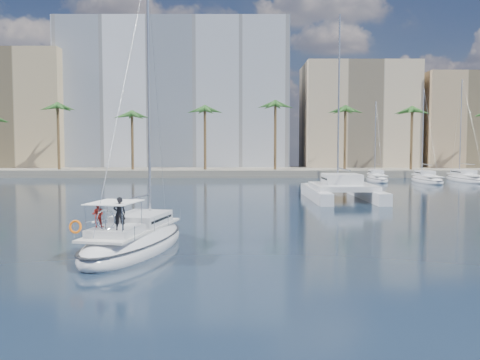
{
  "coord_description": "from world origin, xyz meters",
  "views": [
    {
      "loc": [
        0.09,
        -29.98,
        5.57
      ],
      "look_at": [
        0.13,
        1.5,
        3.37
      ],
      "focal_mm": 40.0,
      "sensor_mm": 36.0,
      "label": 1
    }
  ],
  "objects": [
    {
      "name": "building_beige",
      "position": [
        22.0,
        70.0,
        10.0
      ],
      "size": [
        20.0,
        14.0,
        20.0
      ],
      "primitive_type": "cube",
      "color": "#C8B18F",
      "rests_on": "ground"
    },
    {
      "name": "palm_left",
      "position": [
        -34.0,
        57.0,
        10.28
      ],
      "size": [
        3.6,
        3.6,
        12.3
      ],
      "color": "brown",
      "rests_on": "ground"
    },
    {
      "name": "moored_yacht_a",
      "position": [
        20.0,
        47.0,
        0.0
      ],
      "size": [
        3.37,
        9.52,
        11.9
      ],
      "primitive_type": null,
      "rotation": [
        0.0,
        0.0,
        -0.07
      ],
      "color": "white",
      "rests_on": "ground"
    },
    {
      "name": "palm_right",
      "position": [
        34.0,
        57.0,
        10.28
      ],
      "size": [
        3.6,
        3.6,
        12.3
      ],
      "color": "brown",
      "rests_on": "ground"
    },
    {
      "name": "palm_centre",
      "position": [
        0.0,
        57.0,
        10.28
      ],
      "size": [
        3.6,
        3.6,
        12.3
      ],
      "color": "brown",
      "rests_on": "ground"
    },
    {
      "name": "building_modern",
      "position": [
        -12.0,
        73.0,
        14.0
      ],
      "size": [
        42.0,
        16.0,
        28.0
      ],
      "primitive_type": "cube",
      "color": "white",
      "rests_on": "ground"
    },
    {
      "name": "catamaran",
      "position": [
        10.17,
        22.31,
        1.16
      ],
      "size": [
        6.57,
        12.77,
        18.37
      ],
      "rotation": [
        0.0,
        0.0,
        0.02
      ],
      "color": "white",
      "rests_on": "ground"
    },
    {
      "name": "ground",
      "position": [
        0.0,
        0.0,
        0.0
      ],
      "size": [
        160.0,
        160.0,
        0.0
      ],
      "primitive_type": "plane",
      "color": "black",
      "rests_on": "ground"
    },
    {
      "name": "seagull",
      "position": [
        -8.32,
        0.47,
        1.0
      ],
      "size": [
        0.94,
        0.4,
        0.17
      ],
      "color": "silver",
      "rests_on": "ground"
    },
    {
      "name": "main_sloop",
      "position": [
        -5.34,
        -2.67,
        0.5
      ],
      "size": [
        5.51,
        11.11,
        15.8
      ],
      "rotation": [
        0.0,
        0.0,
        -0.21
      ],
      "color": "white",
      "rests_on": "ground"
    },
    {
      "name": "quay",
      "position": [
        0.0,
        61.0,
        0.6
      ],
      "size": [
        120.0,
        14.0,
        1.2
      ],
      "primitive_type": "cube",
      "color": "gray",
      "rests_on": "ground"
    },
    {
      "name": "building_tan_left",
      "position": [
        -42.0,
        69.0,
        11.0
      ],
      "size": [
        22.0,
        14.0,
        22.0
      ],
      "primitive_type": "cube",
      "color": "tan",
      "rests_on": "ground"
    },
    {
      "name": "moored_yacht_c",
      "position": [
        33.0,
        47.0,
        0.0
      ],
      "size": [
        3.98,
        12.33,
        15.54
      ],
      "primitive_type": null,
      "rotation": [
        0.0,
        0.0,
        0.03
      ],
      "color": "white",
      "rests_on": "ground"
    },
    {
      "name": "building_tan_right",
      "position": [
        42.0,
        68.0,
        9.0
      ],
      "size": [
        18.0,
        12.0,
        18.0
      ],
      "primitive_type": "cube",
      "color": "tan",
      "rests_on": "ground"
    },
    {
      "name": "moored_yacht_b",
      "position": [
        26.5,
        45.0,
        0.0
      ],
      "size": [
        3.32,
        10.83,
        13.72
      ],
      "primitive_type": null,
      "rotation": [
        0.0,
        0.0,
        -0.02
      ],
      "color": "white",
      "rests_on": "ground"
    }
  ]
}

